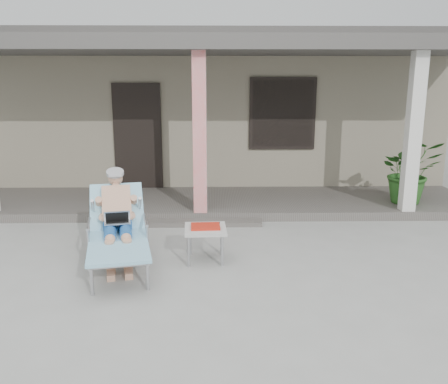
{
  "coord_description": "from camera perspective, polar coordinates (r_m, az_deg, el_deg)",
  "views": [
    {
      "loc": [
        0.24,
        -5.56,
        2.32
      ],
      "look_at": [
        0.36,
        0.6,
        0.85
      ],
      "focal_mm": 38.0,
      "sensor_mm": 36.0,
      "label": 1
    }
  ],
  "objects": [
    {
      "name": "potted_palm",
      "position": [
        9.05,
        21.44,
        2.31
      ],
      "size": [
        1.06,
        0.93,
        1.14
      ],
      "primitive_type": "imported",
      "rotation": [
        0.0,
        0.0,
        -0.04
      ],
      "color": "#26591E",
      "rests_on": "porch_deck"
    },
    {
      "name": "ground",
      "position": [
        6.03,
        -3.39,
        -9.24
      ],
      "size": [
        60.0,
        60.0,
        0.0
      ],
      "primitive_type": "plane",
      "color": "#9E9E99",
      "rests_on": "ground"
    },
    {
      "name": "porch_step",
      "position": [
        7.76,
        -2.88,
        -3.71
      ],
      "size": [
        2.0,
        0.3,
        0.07
      ],
      "primitive_type": "cube",
      "color": "#605B56",
      "rests_on": "ground"
    },
    {
      "name": "house",
      "position": [
        12.07,
        -2.32,
        10.31
      ],
      "size": [
        10.4,
        5.4,
        3.3
      ],
      "color": "gray",
      "rests_on": "ground"
    },
    {
      "name": "porch_overhang",
      "position": [
        8.52,
        -2.88,
        16.56
      ],
      "size": [
        10.0,
        2.3,
        2.85
      ],
      "color": "silver",
      "rests_on": "porch_deck"
    },
    {
      "name": "side_table",
      "position": [
        6.17,
        -2.24,
        -4.68
      ],
      "size": [
        0.56,
        0.56,
        0.48
      ],
      "rotation": [
        0.0,
        0.0,
        0.05
      ],
      "color": "#BBBAB6",
      "rests_on": "ground"
    },
    {
      "name": "lounger",
      "position": [
        6.13,
        -12.8,
        -1.79
      ],
      "size": [
        1.05,
        1.93,
        1.21
      ],
      "rotation": [
        0.0,
        0.0,
        0.2
      ],
      "color": "#B7B7BC",
      "rests_on": "ground"
    },
    {
      "name": "porch_deck",
      "position": [
        8.85,
        -2.67,
        -1.28
      ],
      "size": [
        10.0,
        2.0,
        0.15
      ],
      "primitive_type": "cube",
      "color": "#605B56",
      "rests_on": "ground"
    }
  ]
}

